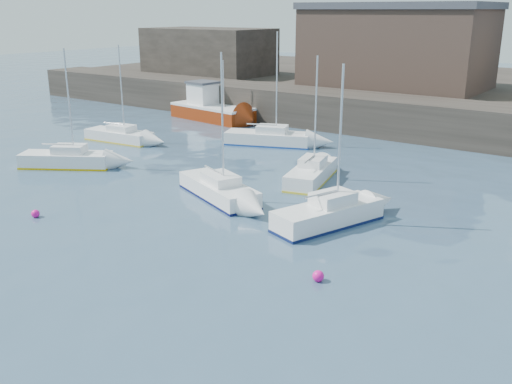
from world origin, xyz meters
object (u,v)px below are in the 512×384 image
Objects in this scene: sailboat_c at (329,214)px; buoy_far at (217,188)px; fishing_boat at (210,108)px; sailboat_b at (219,189)px; buoy_near at (36,217)px; sailboat_f at (311,173)px; sailboat_e at (120,135)px; sailboat_h at (268,138)px; sailboat_a at (67,159)px; buoy_mid at (318,281)px.

sailboat_c reaches higher than buoy_far.
fishing_boat is 21.69m from buoy_far.
sailboat_b is 1.03× the size of sailboat_c.
sailboat_c is (22.21, -17.92, -0.50)m from fishing_boat.
buoy_near reaches higher than buoy_far.
sailboat_f is (17.86, -12.03, -0.56)m from fishing_boat.
sailboat_e is 11.59m from sailboat_h.
sailboat_e is 17.58m from sailboat_f.
sailboat_e is (-21.91, 6.59, -0.10)m from sailboat_c.
fishing_boat is 28.54m from sailboat_c.
sailboat_b is 16.37m from sailboat_e.
sailboat_b reaches higher than buoy_far.
sailboat_a is at bearing -178.31° from sailboat_c.
buoy_mid is 1.13× the size of buoy_far.
sailboat_c is 8.22m from buoy_far.
sailboat_a reaches higher than fishing_boat.
sailboat_a reaches higher than sailboat_f.
sailboat_b is 17.45× the size of buoy_mid.
sailboat_b is 6.84m from sailboat_c.
buoy_far is (-10.57, 6.94, 0.00)m from buoy_mid.
sailboat_c is (6.83, -0.20, 0.07)m from sailboat_b.
sailboat_f is at bearing 126.46° from sailboat_c.
fishing_boat is 21.55m from sailboat_f.
sailboat_c is at bearing -16.74° from sailboat_e.
buoy_mid is (9.36, -5.61, -0.50)m from sailboat_b.
sailboat_a is 15.93m from sailboat_f.
sailboat_a is at bearing -169.14° from buoy_far.
fishing_boat is 1.19× the size of sailboat_f.
sailboat_c is at bearing -46.15° from sailboat_h.
sailboat_h is at bearing 133.85° from sailboat_c.
sailboat_h reaches higher than fishing_boat.
sailboat_c is at bearing 114.99° from buoy_mid.
sailboat_b is at bearing 54.57° from buoy_near.
buoy_near is (9.95, -25.34, -1.07)m from fishing_boat.
sailboat_b is 9.37m from buoy_near.
buoy_far is at bearing -70.68° from sailboat_h.
sailboat_f reaches higher than buoy_near.
sailboat_e is at bearing 159.92° from buoy_far.
sailboat_c is at bearing -38.89° from fishing_boat.
fishing_boat is 11.35m from sailboat_e.
sailboat_f is at bearing 66.39° from sailboat_b.
buoy_mid is (2.52, -5.41, -0.57)m from sailboat_c.
buoy_near is at bearing -172.24° from buoy_mid.
sailboat_h reaches higher than buoy_mid.
sailboat_h is 21.05× the size of buoy_far.
sailboat_f is (2.48, 5.68, 0.01)m from sailboat_b.
fishing_boat is at bearing 91.53° from sailboat_e.
sailboat_h is at bearing 88.78° from buoy_near.
sailboat_e is at bearing -150.34° from sailboat_h.
sailboat_f is at bearing -40.68° from sailboat_h.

